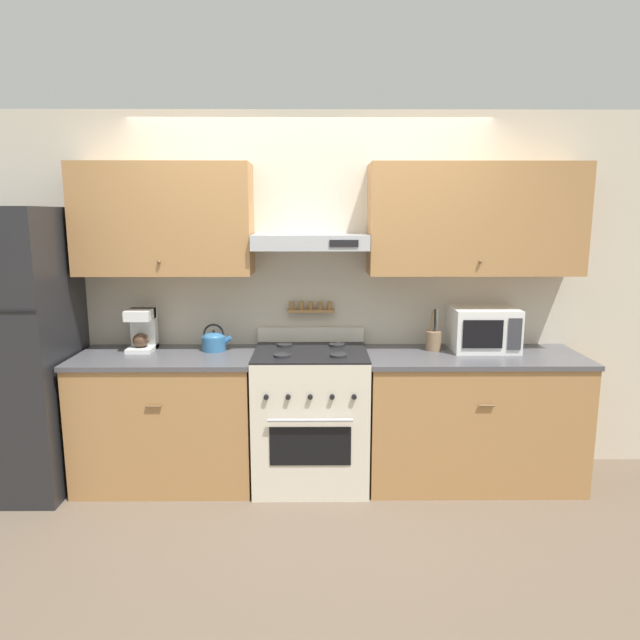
{
  "coord_description": "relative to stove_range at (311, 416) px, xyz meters",
  "views": [
    {
      "loc": [
        0.04,
        -3.43,
        1.84
      ],
      "look_at": [
        0.06,
        0.27,
        1.16
      ],
      "focal_mm": 32.0,
      "sensor_mm": 36.0,
      "label": 1
    }
  ],
  "objects": [
    {
      "name": "ground_plane",
      "position": [
        -0.0,
        -0.32,
        -0.47
      ],
      "size": [
        16.0,
        16.0,
        0.0
      ],
      "primitive_type": "plane",
      "color": "brown"
    },
    {
      "name": "wall_back",
      "position": [
        0.06,
        0.29,
        1.01
      ],
      "size": [
        5.2,
        0.46,
        2.55
      ],
      "color": "beige",
      "rests_on": "ground_plane"
    },
    {
      "name": "counter_left",
      "position": [
        -0.99,
        0.01,
        -0.02
      ],
      "size": [
        1.21,
        0.66,
        0.91
      ],
      "color": "#AD7A47",
      "rests_on": "ground_plane"
    },
    {
      "name": "counter_right",
      "position": [
        1.12,
        0.01,
        -0.02
      ],
      "size": [
        1.46,
        0.66,
        0.91
      ],
      "color": "#AD7A47",
      "rests_on": "ground_plane"
    },
    {
      "name": "stove_range",
      "position": [
        0.0,
        0.0,
        0.0
      ],
      "size": [
        0.77,
        0.68,
        1.04
      ],
      "color": "beige",
      "rests_on": "ground_plane"
    },
    {
      "name": "refrigerator",
      "position": [
        -2.02,
        -0.05,
        0.47
      ],
      "size": [
        0.81,
        0.77,
        1.89
      ],
      "color": "#232326",
      "rests_on": "ground_plane"
    },
    {
      "name": "tea_kettle",
      "position": [
        -0.67,
        0.13,
        0.51
      ],
      "size": [
        0.21,
        0.17,
        0.19
      ],
      "color": "teal",
      "rests_on": "counter_left"
    },
    {
      "name": "coffee_maker",
      "position": [
        -1.18,
        0.16,
        0.58
      ],
      "size": [
        0.17,
        0.23,
        0.29
      ],
      "color": "white",
      "rests_on": "counter_left"
    },
    {
      "name": "microwave",
      "position": [
        1.21,
        0.15,
        0.59
      ],
      "size": [
        0.45,
        0.38,
        0.3
      ],
      "color": "white",
      "rests_on": "counter_right"
    },
    {
      "name": "utensil_crock",
      "position": [
        0.86,
        0.13,
        0.51
      ],
      "size": [
        0.11,
        0.11,
        0.29
      ],
      "color": "#8E7051",
      "rests_on": "counter_right"
    }
  ]
}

